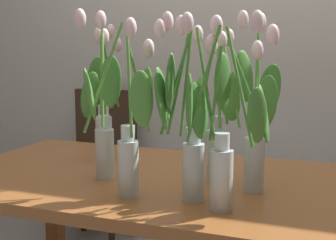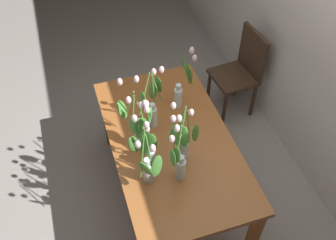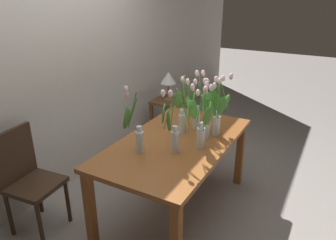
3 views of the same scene
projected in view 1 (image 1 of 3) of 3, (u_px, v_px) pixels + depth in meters
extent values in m
cube|color=beige|center=(246.00, 20.00, 2.91)|extent=(9.00, 0.10, 2.70)
cube|color=brown|center=(162.00, 183.00, 1.82)|extent=(1.60, 0.90, 0.04)
cube|color=brown|center=(55.00, 219.00, 2.51)|extent=(0.07, 0.07, 0.70)
cylinder|color=silver|center=(216.00, 156.00, 1.77)|extent=(0.07, 0.07, 0.18)
cylinder|color=silver|center=(216.00, 123.00, 1.75)|extent=(0.04, 0.04, 0.05)
cylinder|color=silver|center=(215.00, 164.00, 1.77)|extent=(0.06, 0.06, 0.11)
cylinder|color=#56933D|center=(224.00, 82.00, 1.73)|extent=(0.04, 0.03, 0.30)
ellipsoid|color=silver|center=(229.00, 37.00, 1.71)|extent=(0.04, 0.04, 0.06)
ellipsoid|color=#4C8E38|center=(232.00, 95.00, 1.77)|extent=(0.06, 0.09, 0.18)
cylinder|color=#56933D|center=(219.00, 85.00, 1.67)|extent=(0.05, 0.10, 0.28)
ellipsoid|color=silver|center=(221.00, 40.00, 1.60)|extent=(0.04, 0.04, 0.06)
ellipsoid|color=#4C8E38|center=(229.00, 96.00, 1.63)|extent=(0.10, 0.07, 0.18)
cylinder|color=#56933D|center=(230.00, 75.00, 1.66)|extent=(0.10, 0.09, 0.34)
ellipsoid|color=silver|center=(243.00, 20.00, 1.58)|extent=(0.04, 0.04, 0.06)
ellipsoid|color=#4C8E38|center=(244.00, 76.00, 1.64)|extent=(0.08, 0.07, 0.18)
cylinder|color=#56933D|center=(206.00, 81.00, 1.70)|extent=(0.05, 0.07, 0.31)
ellipsoid|color=silver|center=(198.00, 34.00, 1.65)|extent=(0.04, 0.04, 0.06)
ellipsoid|color=#4C8E38|center=(201.00, 100.00, 1.66)|extent=(0.09, 0.10, 0.18)
cylinder|color=silver|center=(254.00, 164.00, 1.64)|extent=(0.07, 0.07, 0.18)
cylinder|color=silver|center=(255.00, 130.00, 1.62)|extent=(0.04, 0.04, 0.05)
cylinder|color=silver|center=(254.00, 173.00, 1.65)|extent=(0.06, 0.06, 0.11)
cylinder|color=#56933D|center=(256.00, 93.00, 1.56)|extent=(0.02, 0.07, 0.26)
ellipsoid|color=silver|center=(257.00, 50.00, 1.51)|extent=(0.04, 0.04, 0.06)
ellipsoid|color=#427F33|center=(265.00, 103.00, 1.52)|extent=(0.09, 0.04, 0.18)
cylinder|color=#56933D|center=(258.00, 79.00, 1.57)|extent=(0.02, 0.04, 0.35)
ellipsoid|color=silver|center=(260.00, 22.00, 1.52)|extent=(0.04, 0.04, 0.06)
ellipsoid|color=#427F33|center=(269.00, 91.00, 1.53)|extent=(0.10, 0.05, 0.18)
cylinder|color=silver|center=(193.00, 172.00, 1.54)|extent=(0.07, 0.07, 0.18)
cylinder|color=silver|center=(194.00, 136.00, 1.53)|extent=(0.04, 0.04, 0.05)
cylinder|color=silver|center=(193.00, 182.00, 1.55)|extent=(0.06, 0.06, 0.11)
cylinder|color=#478433|center=(176.00, 84.00, 1.51)|extent=(0.10, 0.03, 0.32)
ellipsoid|color=silver|center=(160.00, 29.00, 1.49)|extent=(0.04, 0.04, 0.06)
ellipsoid|color=#427F33|center=(161.00, 103.00, 1.50)|extent=(0.07, 0.09, 0.17)
cylinder|color=#478433|center=(179.00, 80.00, 1.52)|extent=(0.08, 0.01, 0.34)
ellipsoid|color=silver|center=(167.00, 21.00, 1.50)|extent=(0.04, 0.04, 0.06)
ellipsoid|color=#427F33|center=(163.00, 94.00, 1.51)|extent=(0.05, 0.11, 0.18)
cylinder|color=#478433|center=(206.00, 84.00, 1.47)|extent=(0.08, 0.04, 0.33)
ellipsoid|color=silver|center=(216.00, 25.00, 1.41)|extent=(0.04, 0.04, 0.06)
ellipsoid|color=#427F33|center=(223.00, 82.00, 1.45)|extent=(0.05, 0.08, 0.17)
cylinder|color=#478433|center=(186.00, 82.00, 1.51)|extent=(0.04, 0.01, 0.34)
ellipsoid|color=silver|center=(181.00, 25.00, 1.49)|extent=(0.04, 0.04, 0.06)
ellipsoid|color=#427F33|center=(170.00, 81.00, 1.49)|extent=(0.04, 0.08, 0.17)
cylinder|color=silver|center=(105.00, 154.00, 1.79)|extent=(0.07, 0.07, 0.18)
cylinder|color=silver|center=(104.00, 122.00, 1.77)|extent=(0.04, 0.04, 0.05)
cylinder|color=silver|center=(105.00, 162.00, 1.80)|extent=(0.06, 0.06, 0.11)
cylinder|color=#56933D|center=(102.00, 75.00, 1.68)|extent=(0.06, 0.11, 0.34)
ellipsoid|color=silver|center=(101.00, 20.00, 1.59)|extent=(0.04, 0.04, 0.06)
ellipsoid|color=#427F33|center=(111.00, 81.00, 1.64)|extent=(0.08, 0.05, 0.17)
cylinder|color=#56933D|center=(101.00, 80.00, 1.77)|extent=(0.03, 0.03, 0.31)
ellipsoid|color=silver|center=(99.00, 35.00, 1.76)|extent=(0.04, 0.04, 0.06)
ellipsoid|color=#427F33|center=(90.00, 95.00, 1.81)|extent=(0.08, 0.08, 0.18)
cylinder|color=#56933D|center=(104.00, 80.00, 1.80)|extent=(0.05, 0.08, 0.30)
ellipsoid|color=silver|center=(104.00, 37.00, 1.82)|extent=(0.04, 0.04, 0.06)
ellipsoid|color=#427F33|center=(97.00, 80.00, 1.84)|extent=(0.09, 0.06, 0.18)
cylinder|color=silver|center=(128.00, 169.00, 1.59)|extent=(0.07, 0.07, 0.18)
cylinder|color=silver|center=(128.00, 133.00, 1.57)|extent=(0.04, 0.04, 0.05)
cylinder|color=silver|center=(128.00, 178.00, 1.59)|extent=(0.06, 0.06, 0.11)
cylinder|color=#56933D|center=(129.00, 83.00, 1.51)|extent=(0.04, 0.05, 0.33)
ellipsoid|color=silver|center=(131.00, 28.00, 1.45)|extent=(0.04, 0.04, 0.06)
ellipsoid|color=#4C8E38|center=(142.00, 99.00, 1.48)|extent=(0.08, 0.06, 0.17)
cylinder|color=#56933D|center=(139.00, 92.00, 1.57)|extent=(0.05, 0.06, 0.26)
ellipsoid|color=silver|center=(149.00, 48.00, 1.57)|extent=(0.04, 0.04, 0.06)
ellipsoid|color=#4C8E38|center=(147.00, 93.00, 1.62)|extent=(0.07, 0.08, 0.17)
cylinder|color=#56933D|center=(103.00, 78.00, 1.53)|extent=(0.11, 0.07, 0.34)
ellipsoid|color=silver|center=(80.00, 19.00, 1.49)|extent=(0.04, 0.04, 0.06)
ellipsoid|color=#4C8E38|center=(90.00, 95.00, 1.50)|extent=(0.07, 0.11, 0.18)
cylinder|color=silver|center=(104.00, 138.00, 2.08)|extent=(0.07, 0.07, 0.18)
cylinder|color=silver|center=(103.00, 111.00, 2.06)|extent=(0.04, 0.04, 0.05)
cylinder|color=silver|center=(104.00, 146.00, 2.08)|extent=(0.06, 0.06, 0.11)
cylinder|color=#478433|center=(111.00, 78.00, 2.09)|extent=(0.02, 0.11, 0.26)
ellipsoid|color=silver|center=(118.00, 45.00, 2.12)|extent=(0.04, 0.04, 0.06)
ellipsoid|color=#427F33|center=(112.00, 91.00, 2.15)|extent=(0.11, 0.05, 0.18)
cylinder|color=#478433|center=(108.00, 71.00, 2.09)|extent=(0.02, 0.10, 0.32)
ellipsoid|color=silver|center=(111.00, 31.00, 2.10)|extent=(0.04, 0.04, 0.06)
ellipsoid|color=#427F33|center=(105.00, 84.00, 2.14)|extent=(0.08, 0.05, 0.17)
cylinder|color=silver|center=(221.00, 180.00, 1.46)|extent=(0.07, 0.07, 0.18)
cylinder|color=silver|center=(222.00, 142.00, 1.44)|extent=(0.04, 0.04, 0.05)
cylinder|color=silver|center=(221.00, 190.00, 1.46)|extent=(0.06, 0.06, 0.11)
cylinder|color=#478433|center=(216.00, 94.00, 1.44)|extent=(0.04, 0.03, 0.28)
ellipsoid|color=silver|center=(211.00, 45.00, 1.43)|extent=(0.04, 0.04, 0.06)
ellipsoid|color=#427F33|center=(198.00, 110.00, 1.46)|extent=(0.08, 0.08, 0.17)
cylinder|color=#478433|center=(203.00, 84.00, 1.41)|extent=(0.09, 0.04, 0.33)
ellipsoid|color=silver|center=(187.00, 23.00, 1.38)|extent=(0.04, 0.04, 0.06)
ellipsoid|color=#427F33|center=(189.00, 102.00, 1.39)|extent=(0.06, 0.11, 0.18)
cylinder|color=#478433|center=(248.00, 91.00, 1.39)|extent=(0.12, 0.02, 0.29)
ellipsoid|color=silver|center=(273.00, 35.00, 1.35)|extent=(0.04, 0.04, 0.06)
ellipsoid|color=#427F33|center=(264.00, 113.00, 1.42)|extent=(0.06, 0.11, 0.18)
cylinder|color=#478433|center=(240.00, 86.00, 1.36)|extent=(0.10, 0.07, 0.32)
ellipsoid|color=silver|center=(257.00, 22.00, 1.28)|extent=(0.04, 0.04, 0.06)
ellipsoid|color=#427F33|center=(257.00, 116.00, 1.35)|extent=(0.06, 0.12, 0.18)
cube|color=#382619|center=(95.00, 172.00, 3.01)|extent=(0.44, 0.44, 0.04)
cylinder|color=#382619|center=(112.00, 222.00, 2.84)|extent=(0.04, 0.04, 0.43)
cylinder|color=#382619|center=(57.00, 216.00, 2.93)|extent=(0.04, 0.04, 0.43)
cylinder|color=#382619|center=(132.00, 203.00, 3.16)|extent=(0.04, 0.04, 0.43)
cylinder|color=#382619|center=(83.00, 199.00, 3.25)|extent=(0.04, 0.04, 0.43)
cube|color=#382619|center=(106.00, 126.00, 3.14)|extent=(0.40, 0.08, 0.46)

